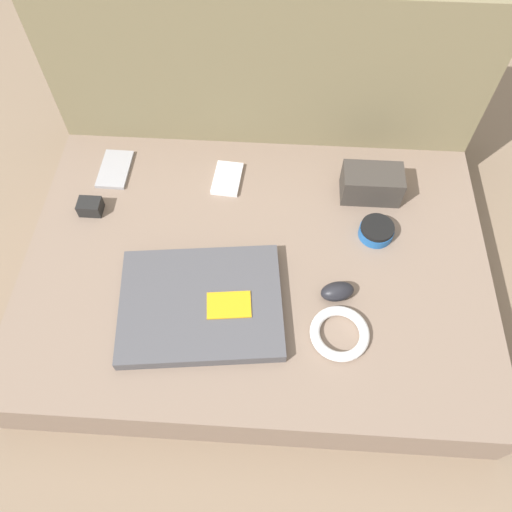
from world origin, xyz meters
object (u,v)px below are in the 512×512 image
at_px(laptop, 201,304).
at_px(computer_mouse, 337,291).
at_px(camera_pouch, 371,184).
at_px(speaker_puck, 376,231).
at_px(charger_brick, 90,207).
at_px(phone_black, 227,179).
at_px(phone_silver, 115,169).

relative_size(laptop, computer_mouse, 4.54).
xyz_separation_m(laptop, camera_pouch, (0.37, 0.33, 0.02)).
height_order(computer_mouse, speaker_puck, computer_mouse).
xyz_separation_m(computer_mouse, camera_pouch, (0.09, 0.28, 0.02)).
bearing_deg(charger_brick, camera_pouch, 7.96).
xyz_separation_m(phone_black, camera_pouch, (0.35, -0.02, 0.03)).
xyz_separation_m(laptop, computer_mouse, (0.28, 0.04, 0.00)).
height_order(camera_pouch, charger_brick, camera_pouch).
height_order(laptop, phone_black, laptop).
xyz_separation_m(speaker_puck, phone_silver, (-0.64, 0.16, -0.01)).
bearing_deg(camera_pouch, charger_brick, -172.04).
relative_size(computer_mouse, phone_silver, 0.65).
bearing_deg(phone_black, laptop, -88.84).
relative_size(laptop, camera_pouch, 2.58).
relative_size(phone_silver, charger_brick, 2.31).
relative_size(computer_mouse, charger_brick, 1.49).
relative_size(phone_black, camera_pouch, 0.77).
bearing_deg(computer_mouse, phone_black, 116.22).
xyz_separation_m(computer_mouse, phone_silver, (-0.54, 0.32, -0.01)).
height_order(phone_silver, charger_brick, charger_brick).
bearing_deg(phone_silver, computer_mouse, -29.64).
relative_size(speaker_puck, charger_brick, 1.47).
relative_size(speaker_puck, phone_silver, 0.64).
height_order(computer_mouse, camera_pouch, camera_pouch).
bearing_deg(laptop, camera_pouch, 35.28).
xyz_separation_m(computer_mouse, speaker_puck, (0.09, 0.16, -0.00)).
bearing_deg(charger_brick, speaker_puck, -2.44).
bearing_deg(computer_mouse, speaker_puck, 46.12).
bearing_deg(speaker_puck, laptop, -151.11).
bearing_deg(phone_silver, speaker_puck, -13.01).
height_order(speaker_puck, phone_black, speaker_puck).
bearing_deg(charger_brick, phone_black, 20.28).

